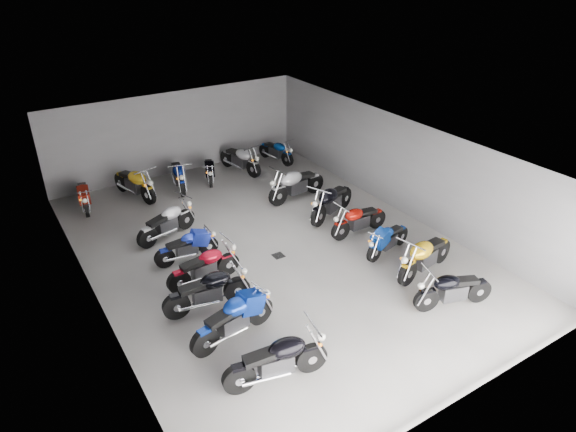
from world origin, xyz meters
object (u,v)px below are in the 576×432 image
(motorcycle_left_d, at_px, (205,267))
(motorcycle_back_c, at_px, (179,175))
(motorcycle_left_a, at_px, (277,360))
(motorcycle_back_a, at_px, (84,195))
(motorcycle_left_b, at_px, (234,318))
(motorcycle_back_f, at_px, (276,151))
(motorcycle_back_e, at_px, (240,159))
(motorcycle_left_c, at_px, (208,291))
(motorcycle_right_d, at_px, (358,220))
(motorcycle_left_f, at_px, (167,222))
(motorcycle_back_b, at_px, (135,183))
(motorcycle_right_a, at_px, (453,289))
(motorcycle_right_e, at_px, (331,201))
(motorcycle_left_e, at_px, (187,247))
(motorcycle_back_d, at_px, (209,170))
(motorcycle_right_f, at_px, (296,184))
(motorcycle_right_c, at_px, (388,239))
(drain_grate, at_px, (278,256))
(motorcycle_right_b, at_px, (425,256))

(motorcycle_left_d, relative_size, motorcycle_back_c, 0.95)
(motorcycle_left_a, relative_size, motorcycle_back_a, 1.13)
(motorcycle_left_b, distance_m, motorcycle_back_f, 10.88)
(motorcycle_back_c, bearing_deg, motorcycle_back_e, -163.49)
(motorcycle_left_c, distance_m, motorcycle_back_c, 7.43)
(motorcycle_right_d, relative_size, motorcycle_back_c, 0.94)
(motorcycle_left_f, bearing_deg, motorcycle_right_d, 40.86)
(motorcycle_left_d, bearing_deg, motorcycle_back_b, 176.45)
(motorcycle_right_a, distance_m, motorcycle_back_b, 11.38)
(motorcycle_back_a, bearing_deg, motorcycle_right_e, 152.27)
(motorcycle_left_e, xyz_separation_m, motorcycle_back_c, (1.64, 4.79, 0.08))
(motorcycle_back_a, bearing_deg, motorcycle_left_b, 107.56)
(motorcycle_right_e, bearing_deg, motorcycle_right_d, 158.85)
(motorcycle_back_b, xyz_separation_m, motorcycle_back_d, (2.86, -0.05, -0.11))
(motorcycle_back_c, bearing_deg, motorcycle_right_f, 149.05)
(motorcycle_left_c, distance_m, motorcycle_back_e, 8.69)
(motorcycle_back_d, bearing_deg, motorcycle_right_e, 135.53)
(motorcycle_right_a, xyz_separation_m, motorcycle_right_c, (0.36, 2.75, -0.05))
(motorcycle_left_f, distance_m, motorcycle_right_c, 6.68)
(motorcycle_left_d, distance_m, motorcycle_back_a, 6.46)
(motorcycle_left_c, bearing_deg, drain_grate, 119.30)
(motorcycle_right_e, bearing_deg, drain_grate, 90.53)
(motorcycle_left_b, distance_m, motorcycle_back_a, 8.72)
(motorcycle_right_b, height_order, motorcycle_right_e, motorcycle_right_e)
(motorcycle_left_e, relative_size, motorcycle_right_e, 0.85)
(drain_grate, height_order, motorcycle_back_e, motorcycle_back_e)
(motorcycle_right_f, bearing_deg, motorcycle_right_b, 177.61)
(motorcycle_left_a, height_order, motorcycle_left_b, motorcycle_left_a)
(motorcycle_left_b, bearing_deg, motorcycle_right_c, 88.74)
(motorcycle_back_e, bearing_deg, motorcycle_left_b, 47.88)
(motorcycle_back_b, xyz_separation_m, motorcycle_back_c, (1.61, -0.08, -0.03))
(motorcycle_right_e, bearing_deg, motorcycle_right_b, 160.06)
(motorcycle_back_a, distance_m, motorcycle_back_f, 7.77)
(motorcycle_left_a, height_order, motorcycle_back_e, motorcycle_left_a)
(motorcycle_left_c, xyz_separation_m, motorcycle_back_c, (2.07, 7.14, -0.00))
(motorcycle_right_b, height_order, motorcycle_back_c, motorcycle_right_b)
(motorcycle_right_a, bearing_deg, motorcycle_left_f, 51.17)
(motorcycle_left_d, height_order, motorcycle_right_a, motorcycle_right_a)
(motorcycle_right_d, distance_m, motorcycle_right_f, 3.14)
(motorcycle_right_a, bearing_deg, motorcycle_back_c, 34.02)
(motorcycle_left_f, relative_size, motorcycle_back_c, 0.94)
(motorcycle_back_b, bearing_deg, motorcycle_left_e, 73.10)
(motorcycle_back_e, bearing_deg, motorcycle_back_f, 172.36)
(motorcycle_left_b, xyz_separation_m, motorcycle_right_a, (5.10, -1.85, -0.04))
(motorcycle_right_c, xyz_separation_m, motorcycle_back_b, (-5.06, 7.62, 0.10))
(motorcycle_left_a, bearing_deg, motorcycle_right_e, 145.41)
(motorcycle_back_f, bearing_deg, motorcycle_right_f, 58.02)
(motorcycle_right_a, height_order, motorcycle_right_b, motorcycle_right_b)
(motorcycle_left_a, distance_m, motorcycle_back_f, 12.18)
(motorcycle_back_d, bearing_deg, motorcycle_left_a, 94.39)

